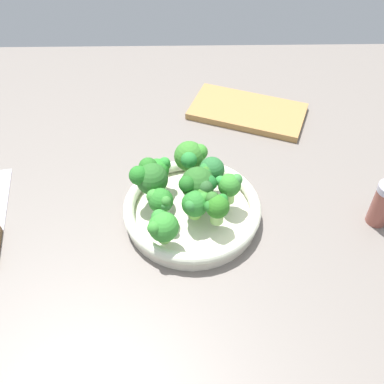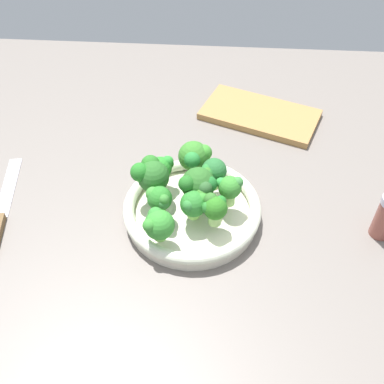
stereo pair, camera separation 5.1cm
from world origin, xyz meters
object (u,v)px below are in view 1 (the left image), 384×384
at_px(broccoli_floret_1, 197,202).
at_px(broccoli_floret_7, 160,201).
at_px(bowl, 192,210).
at_px(broccoli_floret_6, 162,226).
at_px(broccoli_floret_8, 210,171).
at_px(broccoli_floret_9, 198,184).
at_px(broccoli_floret_2, 217,206).
at_px(broccoli_floret_5, 149,178).
at_px(pepper_shaker, 383,204).
at_px(broccoli_floret_3, 190,156).
at_px(broccoli_floret_0, 229,186).
at_px(cutting_board, 247,111).
at_px(broccoli_floret_4, 159,170).

height_order(broccoli_floret_1, broccoli_floret_7, broccoli_floret_7).
xyz_separation_m(bowl, broccoli_floret_6, (0.05, 0.08, 0.05)).
height_order(broccoli_floret_8, broccoli_floret_9, broccoli_floret_9).
height_order(broccoli_floret_2, broccoli_floret_8, broccoli_floret_8).
bearing_deg(broccoli_floret_8, broccoli_floret_1, 69.75).
distance_m(broccoli_floret_5, broccoli_floret_6, 0.11).
xyz_separation_m(broccoli_floret_1, broccoli_floret_7, (0.06, -0.00, 0.00)).
relative_size(bowl, broccoli_floret_2, 4.36).
relative_size(broccoli_floret_2, pepper_shaker, 0.64).
relative_size(broccoli_floret_3, broccoli_floret_6, 1.13).
bearing_deg(broccoli_floret_6, broccoli_floret_0, -142.66).
bearing_deg(broccoli_floret_3, broccoli_floret_9, 98.72).
xyz_separation_m(broccoli_floret_7, cutting_board, (-0.20, -0.36, -0.07)).
bearing_deg(pepper_shaker, broccoli_floret_1, 2.32).
xyz_separation_m(broccoli_floret_1, pepper_shaker, (-0.34, -0.01, -0.03)).
xyz_separation_m(broccoli_floret_4, broccoli_floret_8, (-0.10, 0.02, 0.01)).
height_order(broccoli_floret_4, pepper_shaker, same).
bearing_deg(broccoli_floret_9, broccoli_floret_2, 121.62).
xyz_separation_m(broccoli_floret_5, broccoli_floret_7, (-0.02, 0.05, -0.01)).
bearing_deg(broccoli_floret_6, broccoli_floret_9, -123.96).
bearing_deg(pepper_shaker, broccoli_floret_3, -16.68).
distance_m(broccoli_floret_1, broccoli_floret_9, 0.04).
distance_m(broccoli_floret_0, pepper_shaker, 0.28).
xyz_separation_m(bowl, broccoli_floret_2, (-0.04, 0.04, 0.06)).
height_order(broccoli_floret_0, broccoli_floret_3, broccoli_floret_3).
bearing_deg(broccoli_floret_1, broccoli_floret_5, -30.97).
bearing_deg(cutting_board, broccoli_floret_7, 61.20).
bearing_deg(broccoli_floret_3, broccoli_floret_7, 64.85).
height_order(broccoli_floret_0, broccoli_floret_2, broccoli_floret_0).
bearing_deg(cutting_board, broccoli_floret_3, 59.51).
xyz_separation_m(bowl, broccoli_floret_3, (0.00, -0.09, 0.06)).
bearing_deg(cutting_board, broccoli_floret_8, 69.77).
bearing_deg(broccoli_floret_2, broccoli_floret_7, -8.80).
relative_size(broccoli_floret_0, broccoli_floret_9, 0.87).
bearing_deg(bowl, broccoli_floret_3, -89.08).
bearing_deg(broccoli_floret_1, broccoli_floret_2, 159.41).
bearing_deg(broccoli_floret_9, cutting_board, -111.81).
bearing_deg(broccoli_floret_3, broccoli_floret_0, 129.76).
relative_size(broccoli_floret_2, broccoli_floret_7, 1.02).
height_order(broccoli_floret_8, cutting_board, broccoli_floret_8).
relative_size(broccoli_floret_1, broccoli_floret_5, 0.75).
bearing_deg(bowl, broccoli_floret_6, 58.76).
distance_m(broccoli_floret_9, cutting_board, 0.35).
distance_m(broccoli_floret_4, broccoli_floret_7, 0.09).
relative_size(broccoli_floret_0, broccoli_floret_4, 1.14).
relative_size(bowl, pepper_shaker, 2.77).
bearing_deg(broccoli_floret_2, bowl, -45.01).
height_order(broccoli_floret_0, broccoli_floret_5, broccoli_floret_5).
bearing_deg(broccoli_floret_7, bowl, -154.56).
relative_size(broccoli_floret_4, broccoli_floret_9, 0.76).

